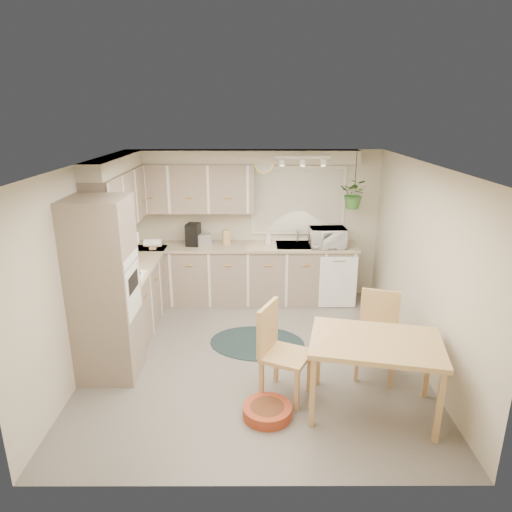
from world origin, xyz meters
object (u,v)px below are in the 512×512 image
Objects in this scene: chair_left at (286,353)px; braided_rug at (257,343)px; chair_back at (377,337)px; microwave at (328,235)px; dining_table at (373,376)px; pet_bed at (267,411)px.

braided_rug is at bearing -139.89° from chair_left.
chair_back is 2.24m from microwave.
chair_back is (0.20, 0.66, 0.09)m from dining_table.
chair_back is 0.78× the size of braided_rug.
braided_rug is at bearing -11.76° from chair_back.
chair_left is 1.89× the size of microwave.
dining_table is at bearing 99.02° from chair_left.
chair_left is 1.05× the size of chair_back.
pet_bed is (-0.21, -0.36, -0.46)m from chair_left.
chair_back is (1.07, 0.40, -0.02)m from chair_left.
microwave is (1.00, 2.89, 1.07)m from pet_bed.
microwave is at bearing 70.87° from pet_bed.
microwave reaches higher than chair_left.
pet_bed is at bearing -86.37° from braided_rug.
microwave is at bearing -65.17° from chair_back.
pet_bed is 3.24m from microwave.
pet_bed is at bearing -174.68° from dining_table.
microwave is (1.10, 1.36, 1.12)m from braided_rug.
chair_left is at bearing 38.23° from chair_back.
chair_back is at bearing -85.93° from microwave.
chair_left is (-0.87, 0.26, 0.12)m from dining_table.
chair_left is 0.82× the size of braided_rug.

